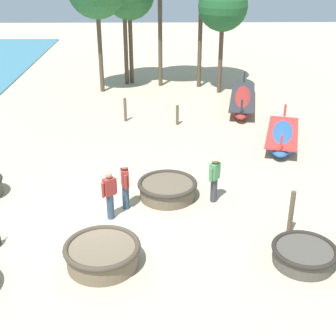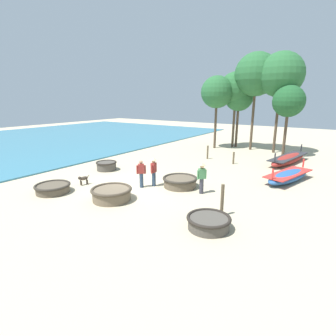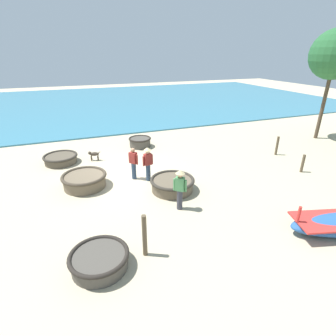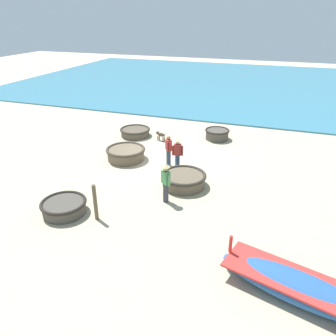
{
  "view_description": "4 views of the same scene",
  "coord_description": "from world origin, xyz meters",
  "px_view_note": "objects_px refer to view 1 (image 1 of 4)",
  "views": [
    {
      "loc": [
        2.2,
        -12.03,
        7.58
      ],
      "look_at": [
        2.39,
        1.86,
        0.93
      ],
      "focal_mm": 50.0,
      "sensor_mm": 36.0,
      "label": 1
    },
    {
      "loc": [
        9.75,
        -10.52,
        4.83
      ],
      "look_at": [
        1.72,
        1.31,
        1.06
      ],
      "focal_mm": 28.0,
      "sensor_mm": 36.0,
      "label": 2
    },
    {
      "loc": [
        11.91,
        -2.27,
        5.66
      ],
      "look_at": [
        2.22,
        1.41,
        1.04
      ],
      "focal_mm": 28.0,
      "sensor_mm": 36.0,
      "label": 3
    },
    {
      "loc": [
        14.45,
        5.05,
        6.87
      ],
      "look_at": [
        3.19,
        1.13,
        1.16
      ],
      "focal_mm": 35.0,
      "sensor_mm": 36.0,
      "label": 4
    }
  ],
  "objects_px": {
    "coracle_center": "(102,254)",
    "long_boat_ochre_hull": "(282,136)",
    "mooring_post_inland": "(177,115)",
    "mooring_post_mid_beach": "(125,110)",
    "long_boat_blue_hull": "(242,100)",
    "mooring_post_shoreline": "(291,213)",
    "fisherman_by_coracle": "(125,181)",
    "fisherman_crouching": "(110,194)",
    "coracle_tilted": "(167,189)",
    "tree_leftmost": "(223,7)",
    "coracle_upturned": "(304,254)",
    "fisherman_standing_right": "(215,175)"
  },
  "relations": [
    {
      "from": "long_boat_ochre_hull",
      "to": "tree_leftmost",
      "type": "xyz_separation_m",
      "value": [
        -1.79,
        7.58,
        4.31
      ]
    },
    {
      "from": "coracle_center",
      "to": "fisherman_by_coracle",
      "type": "bearing_deg",
      "value": 81.89
    },
    {
      "from": "long_boat_ochre_hull",
      "to": "fisherman_standing_right",
      "type": "distance_m",
      "value": 5.96
    },
    {
      "from": "coracle_tilted",
      "to": "fisherman_standing_right",
      "type": "distance_m",
      "value": 1.66
    },
    {
      "from": "long_boat_ochre_hull",
      "to": "fisherman_crouching",
      "type": "height_order",
      "value": "fisherman_crouching"
    },
    {
      "from": "fisherman_by_coracle",
      "to": "mooring_post_mid_beach",
      "type": "bearing_deg",
      "value": 93.99
    },
    {
      "from": "coracle_tilted",
      "to": "long_boat_ochre_hull",
      "type": "bearing_deg",
      "value": 43.19
    },
    {
      "from": "coracle_upturned",
      "to": "coracle_tilted",
      "type": "bearing_deg",
      "value": 134.19
    },
    {
      "from": "coracle_upturned",
      "to": "tree_leftmost",
      "type": "xyz_separation_m",
      "value": [
        -0.44,
        15.78,
        4.36
      ]
    },
    {
      "from": "tree_leftmost",
      "to": "mooring_post_mid_beach",
      "type": "bearing_deg",
      "value": -136.45
    },
    {
      "from": "coracle_tilted",
      "to": "mooring_post_mid_beach",
      "type": "distance_m",
      "value": 7.67
    },
    {
      "from": "fisherman_standing_right",
      "to": "fisherman_by_coracle",
      "type": "relative_size",
      "value": 1.0
    },
    {
      "from": "coracle_upturned",
      "to": "coracle_tilted",
      "type": "relative_size",
      "value": 0.87
    },
    {
      "from": "long_boat_blue_hull",
      "to": "mooring_post_shoreline",
      "type": "relative_size",
      "value": 4.12
    },
    {
      "from": "long_boat_ochre_hull",
      "to": "mooring_post_shoreline",
      "type": "height_order",
      "value": "mooring_post_shoreline"
    },
    {
      "from": "coracle_upturned",
      "to": "tree_leftmost",
      "type": "bearing_deg",
      "value": 91.6
    },
    {
      "from": "long_boat_blue_hull",
      "to": "fisherman_by_coracle",
      "type": "height_order",
      "value": "fisherman_by_coracle"
    },
    {
      "from": "coracle_tilted",
      "to": "long_boat_blue_hull",
      "type": "distance_m",
      "value": 10.36
    },
    {
      "from": "coracle_upturned",
      "to": "fisherman_standing_right",
      "type": "xyz_separation_m",
      "value": [
        -2.02,
        3.33,
        0.68
      ]
    },
    {
      "from": "coracle_center",
      "to": "mooring_post_inland",
      "type": "distance_m",
      "value": 10.76
    },
    {
      "from": "coracle_center",
      "to": "coracle_tilted",
      "type": "distance_m",
      "value": 4.0
    },
    {
      "from": "coracle_upturned",
      "to": "long_boat_blue_hull",
      "type": "xyz_separation_m",
      "value": [
        0.47,
        13.19,
        0.06
      ]
    },
    {
      "from": "tree_leftmost",
      "to": "long_boat_ochre_hull",
      "type": "bearing_deg",
      "value": -76.69
    },
    {
      "from": "fisherman_crouching",
      "to": "mooring_post_mid_beach",
      "type": "relative_size",
      "value": 1.39
    },
    {
      "from": "fisherman_by_coracle",
      "to": "fisherman_standing_right",
      "type": "bearing_deg",
      "value": 8.42
    },
    {
      "from": "fisherman_by_coracle",
      "to": "mooring_post_shoreline",
      "type": "relative_size",
      "value": 1.18
    },
    {
      "from": "mooring_post_shoreline",
      "to": "mooring_post_inland",
      "type": "xyz_separation_m",
      "value": [
        -2.93,
        9.18,
        -0.24
      ]
    },
    {
      "from": "coracle_tilted",
      "to": "long_boat_blue_hull",
      "type": "relative_size",
      "value": 0.34
    },
    {
      "from": "tree_leftmost",
      "to": "coracle_tilted",
      "type": "bearing_deg",
      "value": -104.22
    },
    {
      "from": "long_boat_ochre_hull",
      "to": "fisherman_by_coracle",
      "type": "bearing_deg",
      "value": -139.56
    },
    {
      "from": "long_boat_ochre_hull",
      "to": "fisherman_standing_right",
      "type": "xyz_separation_m",
      "value": [
        -3.38,
        -4.86,
        0.64
      ]
    },
    {
      "from": "fisherman_standing_right",
      "to": "fisherman_crouching",
      "type": "bearing_deg",
      "value": -162.77
    },
    {
      "from": "long_boat_blue_hull",
      "to": "tree_leftmost",
      "type": "bearing_deg",
      "value": 109.36
    },
    {
      "from": "mooring_post_shoreline",
      "to": "fisherman_by_coracle",
      "type": "bearing_deg",
      "value": 162.01
    },
    {
      "from": "coracle_tilted",
      "to": "fisherman_standing_right",
      "type": "relative_size",
      "value": 1.18
    },
    {
      "from": "fisherman_by_coracle",
      "to": "coracle_center",
      "type": "bearing_deg",
      "value": -98.11
    },
    {
      "from": "long_boat_ochre_hull",
      "to": "mooring_post_mid_beach",
      "type": "distance_m",
      "value": 7.35
    },
    {
      "from": "coracle_center",
      "to": "long_boat_ochre_hull",
      "type": "bearing_deg",
      "value": 51.05
    },
    {
      "from": "coracle_upturned",
      "to": "fisherman_standing_right",
      "type": "relative_size",
      "value": 1.03
    },
    {
      "from": "fisherman_crouching",
      "to": "fisherman_by_coracle",
      "type": "xyz_separation_m",
      "value": [
        0.43,
        0.59,
        0.12
      ]
    },
    {
      "from": "coracle_tilted",
      "to": "fisherman_standing_right",
      "type": "height_order",
      "value": "fisherman_standing_right"
    },
    {
      "from": "mooring_post_mid_beach",
      "to": "mooring_post_inland",
      "type": "bearing_deg",
      "value": -11.92
    },
    {
      "from": "fisherman_crouching",
      "to": "mooring_post_inland",
      "type": "height_order",
      "value": "fisherman_crouching"
    },
    {
      "from": "fisherman_crouching",
      "to": "mooring_post_shoreline",
      "type": "xyz_separation_m",
      "value": [
        5.23,
        -0.97,
        -0.13
      ]
    },
    {
      "from": "fisherman_by_coracle",
      "to": "mooring_post_shoreline",
      "type": "bearing_deg",
      "value": -17.99
    },
    {
      "from": "mooring_post_shoreline",
      "to": "tree_leftmost",
      "type": "relative_size",
      "value": 0.24
    },
    {
      "from": "long_boat_blue_hull",
      "to": "mooring_post_shoreline",
      "type": "xyz_separation_m",
      "value": [
        -0.52,
        -11.83,
        0.36
      ]
    },
    {
      "from": "long_boat_blue_hull",
      "to": "mooring_post_mid_beach",
      "type": "xyz_separation_m",
      "value": [
        -5.88,
        -2.13,
        0.22
      ]
    },
    {
      "from": "coracle_tilted",
      "to": "tree_leftmost",
      "type": "distance_m",
      "value": 13.27
    },
    {
      "from": "fisherman_standing_right",
      "to": "mooring_post_mid_beach",
      "type": "relative_size",
      "value": 1.48
    }
  ]
}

